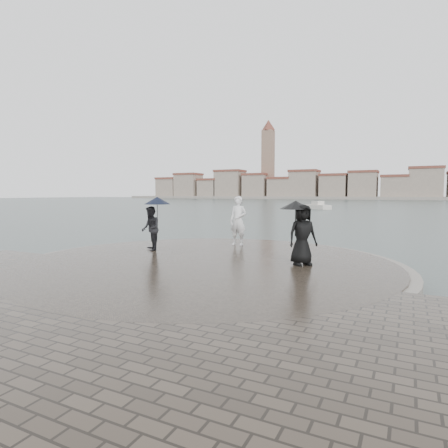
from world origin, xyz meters
The scene contains 8 objects.
ground centered at (0.00, 0.00, 0.00)m, with size 400.00×400.00×0.00m, color #2B3835.
kerb_ring centered at (0.00, 3.50, 0.16)m, with size 12.50×12.50×0.32m, color gray.
quay_tip centered at (0.00, 3.50, 0.18)m, with size 11.90×11.90×0.36m, color #2D261E.
statue centered at (-0.56, 7.25, 1.39)m, with size 0.75×0.49×2.06m, color white.
visitor_left centered at (-2.88, 4.46, 1.47)m, with size 1.28×1.13×2.04m.
visitor_right centered at (2.94, 4.14, 1.47)m, with size 1.28×1.12×1.95m.
far_skyline centered at (-6.29, 160.71, 5.61)m, with size 260.00×20.00×37.00m.
boats centered at (7.81, 48.93, 0.38)m, with size 36.09×14.36×1.50m.
Camera 1 is at (5.87, -6.99, 2.53)m, focal length 30.00 mm.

